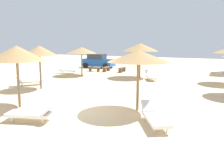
{
  "coord_description": "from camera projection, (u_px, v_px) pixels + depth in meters",
  "views": [
    {
      "loc": [
        5.42,
        -7.48,
        2.88
      ],
      "look_at": [
        0.0,
        3.0,
        1.2
      ],
      "focal_mm": 33.76,
      "sensor_mm": 36.0,
      "label": 1
    }
  ],
  "objects": [
    {
      "name": "parasol_4",
      "position": [
        39.0,
        51.0,
        13.55
      ],
      "size": [
        2.3,
        2.3,
        2.82
      ],
      "color": "#75604C",
      "rests_on": "ground"
    },
    {
      "name": "bench_0",
      "position": [
        94.0,
        68.0,
        22.64
      ],
      "size": [
        1.53,
        0.56,
        0.49
      ],
      "color": "brown",
      "rests_on": "ground"
    },
    {
      "name": "parasol_1",
      "position": [
        81.0,
        50.0,
        19.68
      ],
      "size": [
        2.89,
        2.89,
        2.65
      ],
      "color": "#75604C",
      "rests_on": "ground"
    },
    {
      "name": "parasol_7",
      "position": [
        138.0,
        56.0,
        9.0
      ],
      "size": [
        2.66,
        2.66,
        2.64
      ],
      "color": "#75604C",
      "rests_on": "ground"
    },
    {
      "name": "parasol_6",
      "position": [
        17.0,
        53.0,
        9.44
      ],
      "size": [
        2.57,
        2.57,
        2.84
      ],
      "color": "#75604C",
      "rests_on": "ground"
    },
    {
      "name": "parasol_2",
      "position": [
        140.0,
        47.0,
        18.32
      ],
      "size": [
        3.15,
        3.15,
        3.01
      ],
      "color": "#75604C",
      "rests_on": "ground"
    },
    {
      "name": "bench_2",
      "position": [
        122.0,
        69.0,
        22.21
      ],
      "size": [
        0.5,
        1.52,
        0.49
      ],
      "color": "brown",
      "rests_on": "ground"
    },
    {
      "name": "lounger_4",
      "position": [
        29.0,
        81.0,
        14.91
      ],
      "size": [
        1.63,
        1.89,
        0.74
      ],
      "color": "white",
      "rests_on": "ground"
    },
    {
      "name": "lounger_1",
      "position": [
        67.0,
        70.0,
        21.29
      ],
      "size": [
        2.01,
        1.11,
        0.65
      ],
      "color": "white",
      "rests_on": "ground"
    },
    {
      "name": "lounger_6",
      "position": [
        33.0,
        113.0,
        7.93
      ],
      "size": [
        1.99,
        1.27,
        0.71
      ],
      "color": "white",
      "rests_on": "ground"
    },
    {
      "name": "parked_car",
      "position": [
        98.0,
        61.0,
        26.37
      ],
      "size": [
        4.11,
        2.21,
        1.72
      ],
      "color": "#194C9E",
      "rests_on": "ground"
    },
    {
      "name": "lounger_7",
      "position": [
        154.0,
        116.0,
        7.62
      ],
      "size": [
        1.55,
        1.94,
        0.7
      ],
      "color": "white",
      "rests_on": "ground"
    },
    {
      "name": "bench_1",
      "position": [
        106.0,
        68.0,
        22.77
      ],
      "size": [
        0.57,
        1.54,
        0.49
      ],
      "color": "brown",
      "rests_on": "ground"
    },
    {
      "name": "ground_plane",
      "position": [
        81.0,
        109.0,
        9.45
      ],
      "size": [
        80.0,
        80.0,
        0.0
      ],
      "primitive_type": "plane",
      "color": "beige"
    },
    {
      "name": "lounger_2",
      "position": [
        151.0,
        76.0,
        17.29
      ],
      "size": [
        1.47,
        1.95,
        0.75
      ],
      "color": "white",
      "rests_on": "ground"
    }
  ]
}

